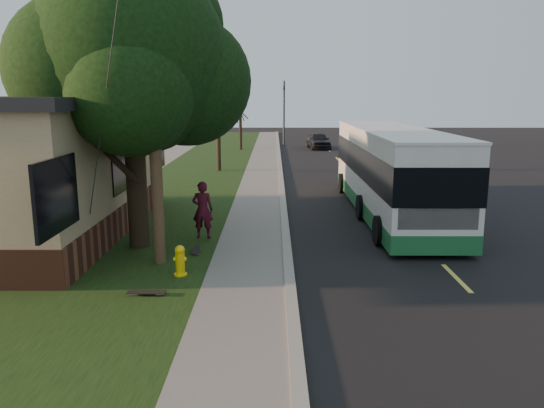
{
  "coord_description": "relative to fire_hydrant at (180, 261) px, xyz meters",
  "views": [
    {
      "loc": [
        -0.37,
        -12.06,
        4.29
      ],
      "look_at": [
        -0.42,
        1.5,
        1.5
      ],
      "focal_mm": 35.0,
      "sensor_mm": 36.0,
      "label": 1
    }
  ],
  "objects": [
    {
      "name": "transit_bus",
      "position": [
        6.49,
        7.02,
        1.23
      ],
      "size": [
        2.66,
        11.55,
        3.13
      ],
      "color": "silver",
      "rests_on": "ground"
    },
    {
      "name": "sidewalk",
      "position": [
        1.6,
        10.0,
        -0.39
      ],
      "size": [
        2.0,
        80.0,
        0.08
      ],
      "primitive_type": "cube",
      "color": "slate",
      "rests_on": "ground"
    },
    {
      "name": "curb",
      "position": [
        2.6,
        10.0,
        -0.37
      ],
      "size": [
        0.25,
        80.0,
        0.12
      ],
      "primitive_type": "cube",
      "color": "gray",
      "rests_on": "ground"
    },
    {
      "name": "skateboarder",
      "position": [
        0.1,
        3.41,
        0.5
      ],
      "size": [
        0.65,
        0.45,
        1.72
      ],
      "primitive_type": "imported",
      "rotation": [
        0.0,
        0.0,
        3.08
      ],
      "color": "#450D1E",
      "rests_on": "grass_verge"
    },
    {
      "name": "skateboard_main",
      "position": [
        0.1,
        1.94,
        -0.31
      ],
      "size": [
        0.24,
        0.78,
        0.07
      ],
      "color": "black",
      "rests_on": "grass_verge"
    },
    {
      "name": "bare_tree_far",
      "position": [
        -0.4,
        30.0,
        1.57
      ],
      "size": [
        1.38,
        1.21,
        4.03
      ],
      "color": "black",
      "rests_on": "grass_verge"
    },
    {
      "name": "road",
      "position": [
        6.6,
        10.0,
        -0.43
      ],
      "size": [
        8.0,
        80.0,
        0.01
      ],
      "primitive_type": "cube",
      "color": "black",
      "rests_on": "ground"
    },
    {
      "name": "fire_hydrant",
      "position": [
        0.0,
        0.0,
        0.0
      ],
      "size": [
        0.32,
        0.32,
        0.74
      ],
      "color": "yellow",
      "rests_on": "grass_verge"
    },
    {
      "name": "skateboard_spare",
      "position": [
        -0.51,
        -1.3,
        -0.3
      ],
      "size": [
        0.83,
        0.21,
        0.08
      ],
      "color": "black",
      "rests_on": "grass_verge"
    },
    {
      "name": "distant_car",
      "position": [
        5.87,
        31.25,
        0.24
      ],
      "size": [
        1.93,
        4.05,
        1.34
      ],
      "primitive_type": "imported",
      "rotation": [
        0.0,
        0.0,
        0.09
      ],
      "color": "black",
      "rests_on": "ground"
    },
    {
      "name": "utility_pole",
      "position": [
        -0.71,
        0.99,
        4.2
      ],
      "size": [
        2.86,
        3.21,
        9.07
      ],
      "color": "#473321",
      "rests_on": "ground"
    },
    {
      "name": "grass_verge",
      "position": [
        -1.9,
        10.0,
        -0.4
      ],
      "size": [
        5.0,
        80.0,
        0.07
      ],
      "primitive_type": "cube",
      "color": "black",
      "rests_on": "ground"
    },
    {
      "name": "traffic_signal",
      "position": [
        3.1,
        34.0,
        2.73
      ],
      "size": [
        0.18,
        0.22,
        5.5
      ],
      "color": "#2D2D30",
      "rests_on": "ground"
    },
    {
      "name": "leafy_tree",
      "position": [
        -1.57,
        2.65,
        4.73
      ],
      "size": [
        6.3,
        6.0,
        7.8
      ],
      "color": "black",
      "rests_on": "grass_verge"
    },
    {
      "name": "ground",
      "position": [
        2.6,
        0.0,
        -0.43
      ],
      "size": [
        120.0,
        120.0,
        0.0
      ],
      "primitive_type": "plane",
      "color": "black",
      "rests_on": "ground"
    },
    {
      "name": "bare_tree_near",
      "position": [
        -0.9,
        18.0,
        1.72
      ],
      "size": [
        1.38,
        1.21,
        4.31
      ],
      "color": "black",
      "rests_on": "grass_verge"
    }
  ]
}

